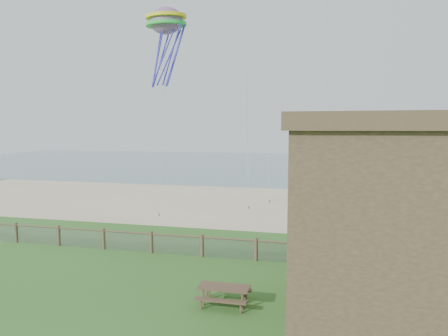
# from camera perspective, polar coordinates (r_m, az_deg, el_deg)

# --- Properties ---
(ground) EXTENTS (160.00, 160.00, 0.00)m
(ground) POSITION_cam_1_polar(r_m,az_deg,el_deg) (17.30, -9.08, -18.45)
(ground) COLOR #335E20
(ground) RESTS_ON ground
(sand_beach) EXTENTS (72.00, 20.00, 0.02)m
(sand_beach) POSITION_cam_1_polar(r_m,az_deg,el_deg) (37.74, 3.81, -5.12)
(sand_beach) COLOR #C3AC8D
(sand_beach) RESTS_ON ground
(ocean) EXTENTS (160.00, 68.00, 0.02)m
(ocean) POSITION_cam_1_polar(r_m,az_deg,el_deg) (81.10, 8.99, 0.59)
(ocean) COLOR slate
(ocean) RESTS_ON ground
(chainlink_fence) EXTENTS (36.20, 0.20, 1.25)m
(chainlink_fence) POSITION_cam_1_polar(r_m,az_deg,el_deg) (22.42, -3.14, -11.20)
(chainlink_fence) COLOR brown
(chainlink_fence) RESTS_ON ground
(picnic_table) EXTENTS (2.04, 1.54, 0.86)m
(picnic_table) POSITION_cam_1_polar(r_m,az_deg,el_deg) (16.78, 0.01, -17.57)
(picnic_table) COLOR brown
(picnic_table) RESTS_ON ground
(octopus_kite) EXTENTS (2.92, 2.06, 5.99)m
(octopus_kite) POSITION_cam_1_polar(r_m,az_deg,el_deg) (29.16, -8.25, 17.17)
(octopus_kite) COLOR red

